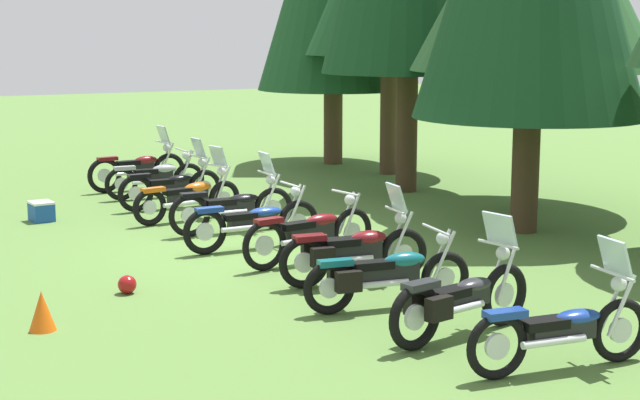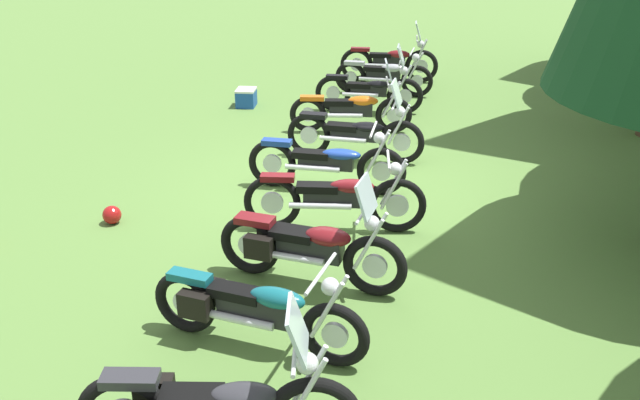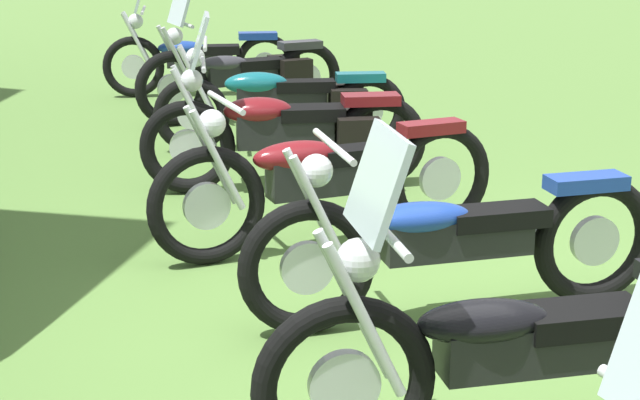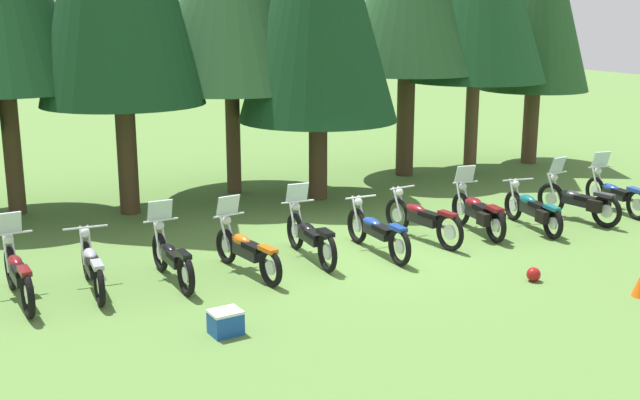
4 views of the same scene
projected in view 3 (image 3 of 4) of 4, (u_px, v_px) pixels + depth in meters
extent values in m
plane|color=#547A38|center=(424.00, 322.00, 5.43)|extent=(80.00, 80.00, 0.00)
torus|color=black|center=(344.00, 385.00, 3.93)|extent=(0.12, 0.75, 0.74)
cylinder|color=silver|center=(344.00, 385.00, 3.93)|extent=(0.05, 0.29, 0.29)
cube|color=black|center=(532.00, 345.00, 4.06)|extent=(0.23, 0.78, 0.21)
ellipsoid|color=black|center=(483.00, 321.00, 3.98)|extent=(0.28, 0.55, 0.16)
cube|color=black|center=(582.00, 318.00, 4.08)|extent=(0.26, 0.52, 0.10)
cylinder|color=silver|center=(365.00, 321.00, 3.78)|extent=(0.05, 0.34, 0.65)
cylinder|color=silver|center=(355.00, 305.00, 3.93)|extent=(0.05, 0.34, 0.65)
cylinder|color=silver|center=(382.00, 228.00, 3.77)|extent=(0.68, 0.05, 0.04)
sphere|color=silver|center=(358.00, 260.00, 3.79)|extent=(0.17, 0.17, 0.17)
cylinder|color=silver|center=(555.00, 344.00, 4.25)|extent=(0.09, 0.77, 0.08)
cube|color=silver|center=(377.00, 182.00, 3.72)|extent=(0.44, 0.16, 0.39)
torus|color=black|center=(307.00, 268.00, 5.19)|extent=(0.13, 0.74, 0.73)
cylinder|color=silver|center=(307.00, 268.00, 5.19)|extent=(0.06, 0.28, 0.28)
torus|color=black|center=(595.00, 241.00, 5.60)|extent=(0.13, 0.74, 0.73)
cylinder|color=silver|center=(595.00, 241.00, 5.60)|extent=(0.06, 0.28, 0.28)
cube|color=black|center=(457.00, 237.00, 5.36)|extent=(0.21, 0.82, 0.21)
ellipsoid|color=navy|center=(418.00, 218.00, 5.27)|extent=(0.26, 0.59, 0.16)
cube|color=black|center=(497.00, 216.00, 5.39)|extent=(0.24, 0.55, 0.10)
cube|color=navy|center=(586.00, 182.00, 5.48)|extent=(0.19, 0.44, 0.08)
cylinder|color=silver|center=(322.00, 216.00, 5.05)|extent=(0.05, 0.34, 0.65)
cylinder|color=silver|center=(315.00, 208.00, 5.18)|extent=(0.05, 0.34, 0.65)
cylinder|color=silver|center=(334.00, 146.00, 5.04)|extent=(0.70, 0.05, 0.04)
sphere|color=silver|center=(316.00, 171.00, 5.05)|extent=(0.17, 0.17, 0.17)
cylinder|color=silver|center=(479.00, 240.00, 5.54)|extent=(0.10, 0.82, 0.08)
torus|color=black|center=(207.00, 206.00, 6.19)|extent=(0.22, 0.76, 0.76)
cylinder|color=silver|center=(207.00, 206.00, 6.19)|extent=(0.10, 0.30, 0.30)
torus|color=black|center=(440.00, 178.00, 6.79)|extent=(0.22, 0.76, 0.76)
cylinder|color=silver|center=(440.00, 178.00, 6.79)|extent=(0.10, 0.30, 0.30)
cube|color=black|center=(329.00, 175.00, 6.46)|extent=(0.31, 0.83, 0.24)
ellipsoid|color=maroon|center=(296.00, 156.00, 6.33)|extent=(0.31, 0.60, 0.19)
cube|color=black|center=(361.00, 154.00, 6.51)|extent=(0.29, 0.57, 0.10)
cube|color=maroon|center=(431.00, 128.00, 6.66)|extent=(0.23, 0.46, 0.08)
cylinder|color=silver|center=(218.00, 161.00, 6.07)|extent=(0.10, 0.34, 0.65)
cylinder|color=silver|center=(211.00, 156.00, 6.18)|extent=(0.10, 0.34, 0.65)
cylinder|color=silver|center=(226.00, 102.00, 6.06)|extent=(0.65, 0.14, 0.04)
sphere|color=silver|center=(212.00, 123.00, 6.06)|extent=(0.19, 0.19, 0.17)
cylinder|color=silver|center=(347.00, 181.00, 6.65)|extent=(0.21, 0.81, 0.08)
torus|color=black|center=(188.00, 147.00, 7.69)|extent=(0.20, 0.74, 0.73)
cylinder|color=silver|center=(188.00, 147.00, 7.69)|extent=(0.08, 0.28, 0.28)
torus|color=black|center=(380.00, 142.00, 7.87)|extent=(0.20, 0.74, 0.73)
cylinder|color=silver|center=(380.00, 142.00, 7.87)|extent=(0.08, 0.28, 0.28)
cube|color=black|center=(285.00, 130.00, 7.75)|extent=(0.32, 0.76, 0.26)
ellipsoid|color=maroon|center=(258.00, 110.00, 7.68)|extent=(0.35, 0.56, 0.20)
cube|color=black|center=(311.00, 113.00, 7.74)|extent=(0.33, 0.52, 0.10)
cube|color=maroon|center=(371.00, 99.00, 7.77)|extent=(0.26, 0.46, 0.08)
cylinder|color=silver|center=(194.00, 111.00, 7.53)|extent=(0.08, 0.34, 0.65)
cylinder|color=silver|center=(194.00, 107.00, 7.70)|extent=(0.08, 0.34, 0.65)
cylinder|color=silver|center=(203.00, 64.00, 7.53)|extent=(0.60, 0.10, 0.04)
sphere|color=silver|center=(192.00, 80.00, 7.55)|extent=(0.19, 0.19, 0.17)
cylinder|color=silver|center=(304.00, 137.00, 7.94)|extent=(0.16, 0.74, 0.08)
cube|color=silver|center=(200.00, 40.00, 7.47)|extent=(0.45, 0.20, 0.39)
cube|color=black|center=(359.00, 135.00, 7.64)|extent=(0.17, 0.33, 0.26)
cube|color=black|center=(351.00, 125.00, 8.00)|extent=(0.17, 0.33, 0.26)
torus|color=black|center=(192.00, 115.00, 8.96)|extent=(0.20, 0.69, 0.68)
cylinder|color=silver|center=(192.00, 115.00, 8.96)|extent=(0.08, 0.26, 0.26)
torus|color=black|center=(369.00, 111.00, 9.11)|extent=(0.20, 0.69, 0.68)
cylinder|color=silver|center=(369.00, 111.00, 9.11)|extent=(0.08, 0.26, 0.26)
cube|color=black|center=(281.00, 101.00, 9.00)|extent=(0.29, 0.81, 0.26)
ellipsoid|color=#14606B|center=(256.00, 83.00, 8.93)|extent=(0.30, 0.59, 0.20)
cube|color=black|center=(305.00, 86.00, 8.99)|extent=(0.28, 0.55, 0.10)
cube|color=#14606B|center=(361.00, 77.00, 9.01)|extent=(0.22, 0.46, 0.08)
cylinder|color=silver|center=(197.00, 83.00, 8.81)|extent=(0.09, 0.34, 0.65)
cylinder|color=silver|center=(197.00, 81.00, 8.94)|extent=(0.09, 0.34, 0.65)
cylinder|color=silver|center=(205.00, 43.00, 8.79)|extent=(0.77, 0.14, 0.04)
sphere|color=silver|center=(195.00, 57.00, 8.81)|extent=(0.19, 0.19, 0.17)
cylinder|color=silver|center=(299.00, 108.00, 9.15)|extent=(0.19, 0.79, 0.08)
cube|color=black|center=(349.00, 104.00, 8.93)|extent=(0.18, 0.34, 0.26)
cube|color=black|center=(345.00, 98.00, 9.20)|extent=(0.18, 0.34, 0.26)
torus|color=black|center=(172.00, 89.00, 10.00)|extent=(0.26, 0.76, 0.75)
cylinder|color=silver|center=(172.00, 89.00, 10.00)|extent=(0.11, 0.29, 0.29)
torus|color=black|center=(307.00, 78.00, 10.60)|extent=(0.26, 0.76, 0.75)
cylinder|color=silver|center=(307.00, 78.00, 10.60)|extent=(0.11, 0.29, 0.29)
cube|color=black|center=(241.00, 74.00, 10.27)|extent=(0.35, 0.76, 0.20)
ellipsoid|color=#2D2D33|center=(222.00, 64.00, 10.15)|extent=(0.36, 0.56, 0.16)
cube|color=black|center=(260.00, 64.00, 10.33)|extent=(0.34, 0.53, 0.10)
cube|color=#2D2D33|center=(300.00, 45.00, 10.46)|extent=(0.28, 0.47, 0.08)
cylinder|color=silver|center=(179.00, 59.00, 9.87)|extent=(0.11, 0.34, 0.65)
cylinder|color=silver|center=(174.00, 57.00, 10.00)|extent=(0.11, 0.34, 0.65)
cylinder|color=silver|center=(183.00, 23.00, 9.87)|extent=(0.61, 0.16, 0.04)
sphere|color=silver|center=(174.00, 36.00, 9.87)|extent=(0.20, 0.20, 0.17)
cylinder|color=silver|center=(252.00, 78.00, 10.47)|extent=(0.22, 0.73, 0.08)
cube|color=silver|center=(180.00, 5.00, 9.81)|extent=(0.46, 0.24, 0.39)
cube|color=black|center=(296.00, 72.00, 10.34)|extent=(0.20, 0.34, 0.26)
cube|color=black|center=(284.00, 67.00, 10.63)|extent=(0.20, 0.34, 0.26)
torus|color=black|center=(134.00, 67.00, 11.45)|extent=(0.17, 0.70, 0.70)
cylinder|color=silver|center=(134.00, 67.00, 11.45)|extent=(0.08, 0.27, 0.27)
torus|color=black|center=(265.00, 64.00, 11.63)|extent=(0.17, 0.70, 0.70)
cylinder|color=silver|center=(265.00, 64.00, 11.63)|extent=(0.08, 0.27, 0.27)
cube|color=black|center=(200.00, 58.00, 11.52)|extent=(0.28, 0.76, 0.20)
ellipsoid|color=navy|center=(181.00, 48.00, 11.46)|extent=(0.31, 0.55, 0.15)
cube|color=black|center=(218.00, 50.00, 11.52)|extent=(0.29, 0.52, 0.10)
cube|color=navy|center=(258.00, 36.00, 11.53)|extent=(0.23, 0.46, 0.08)
cylinder|color=silver|center=(137.00, 42.00, 11.30)|extent=(0.08, 0.34, 0.65)
cylinder|color=silver|center=(138.00, 40.00, 11.44)|extent=(0.08, 0.34, 0.65)
cylinder|color=silver|center=(143.00, 10.00, 11.29)|extent=(0.71, 0.11, 0.04)
sphere|color=silver|center=(136.00, 21.00, 11.31)|extent=(0.19, 0.19, 0.17)
cylinder|color=silver|center=(214.00, 62.00, 11.68)|extent=(0.16, 0.75, 0.08)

